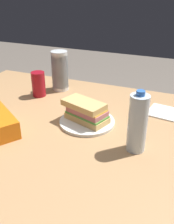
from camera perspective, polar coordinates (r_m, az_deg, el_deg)
dining_table at (r=1.07m, az=-3.11°, el=-7.94°), size 1.41×1.01×0.75m
paper_plate at (r=1.06m, az=-0.00°, el=-2.12°), size 0.22×0.22×0.01m
sandwich at (r=1.03m, az=-0.22°, el=0.17°), size 0.20×0.14×0.08m
soda_can_red at (r=1.31m, az=-10.59°, el=6.03°), size 0.07×0.07×0.12m
water_bottle_tall at (r=0.87m, az=11.04°, el=-2.43°), size 0.06×0.06×0.22m
plastic_cup_stack at (r=1.36m, az=-5.97°, el=8.96°), size 0.08×0.08×0.20m
paper_napkin at (r=1.19m, az=16.51°, el=-0.04°), size 0.15×0.15×0.01m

